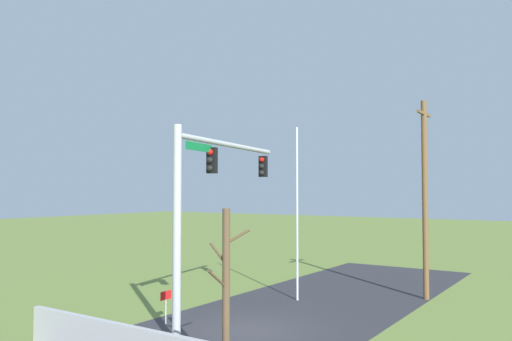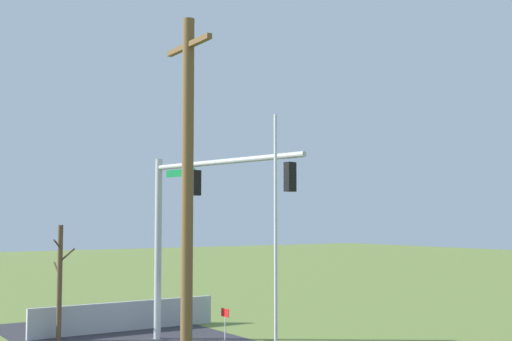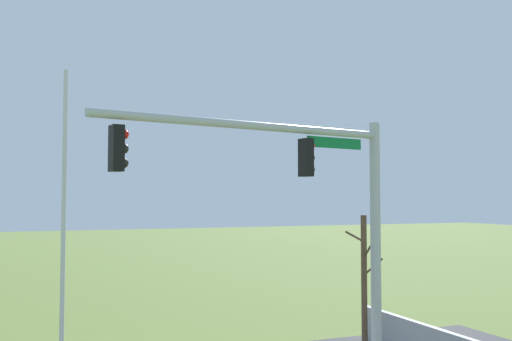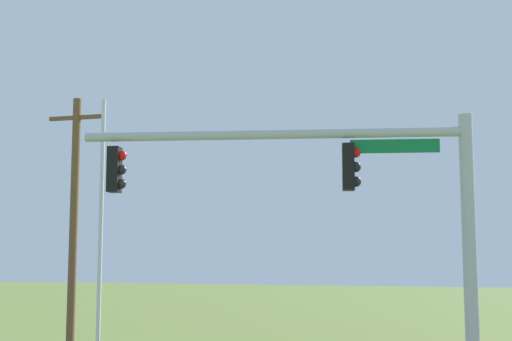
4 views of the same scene
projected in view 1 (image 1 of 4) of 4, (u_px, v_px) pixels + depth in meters
ground_plane at (249, 330)px, 18.09m from camera, size 160.00×160.00×0.00m
road_surface at (303, 309)px, 21.42m from camera, size 28.00×8.00×0.01m
signal_mast at (208, 189)px, 18.53m from camera, size 7.91×1.63×7.15m
flagpole at (297, 213)px, 23.28m from camera, size 0.10×0.10×7.91m
utility_pole at (425, 196)px, 23.51m from camera, size 1.90×0.26×9.18m
bare_tree at (226, 294)px, 13.12m from camera, size 1.27×1.02×4.50m
open_sign at (166, 299)px, 19.02m from camera, size 0.56×0.04×1.22m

